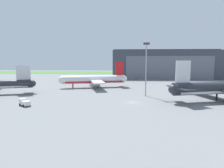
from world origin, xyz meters
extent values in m
plane|color=slate|center=(0.00, 0.00, 0.00)|extent=(440.00, 440.00, 0.00)
cube|color=#477F37|center=(0.00, 168.63, 0.04)|extent=(440.00, 56.00, 0.08)
cube|color=#383D47|center=(30.20, 97.92, 10.95)|extent=(83.75, 32.40, 21.91)
cube|color=slate|center=(30.20, 81.57, 8.76)|extent=(63.65, 0.30, 17.53)
cube|color=#383D47|center=(30.20, 97.92, 22.51)|extent=(83.75, 7.78, 1.20)
sphere|color=#282B33|center=(-41.80, 16.06, 4.22)|extent=(2.74, 2.74, 2.74)
cube|color=silver|center=(-45.04, 15.00, 8.96)|extent=(5.40, 2.11, 5.97)
cube|color=#282B33|center=(-45.06, 17.79, 4.57)|extent=(5.18, 5.87, 0.28)
cube|color=#282B33|center=(-43.40, 12.74, 4.57)|extent=(5.18, 5.87, 0.28)
cylinder|color=silver|center=(-18.47, 35.88, 4.28)|extent=(32.06, 12.70, 4.18)
sphere|color=silver|center=(-33.93, 31.54, 4.28)|extent=(4.02, 4.02, 4.02)
sphere|color=silver|center=(-3.00, 40.22, 4.28)|extent=(3.26, 3.26, 3.26)
cube|color=red|center=(-18.47, 35.88, 3.13)|extent=(29.59, 12.05, 0.73)
cube|color=red|center=(-5.48, 39.52, 9.93)|extent=(4.13, 1.51, 7.11)
cube|color=silver|center=(-5.70, 42.71, 4.70)|extent=(4.37, 6.42, 0.28)
cube|color=silver|center=(-4.01, 36.68, 4.70)|extent=(4.37, 6.42, 0.28)
cube|color=silver|center=(-20.10, 44.10, 3.76)|extent=(8.84, 15.26, 0.56)
cube|color=silver|center=(-15.59, 28.01, 3.76)|extent=(8.84, 15.26, 0.56)
cylinder|color=gray|center=(-20.56, 42.77, 2.31)|extent=(4.45, 3.29, 2.30)
cylinder|color=gray|center=(-16.67, 28.90, 2.31)|extent=(4.45, 3.29, 2.30)
cylinder|color=black|center=(-28.98, 32.93, 1.10)|extent=(0.56, 0.56, 2.19)
cylinder|color=black|center=(-17.82, 38.34, 1.10)|extent=(0.56, 0.56, 2.19)
cylinder|color=black|center=(-16.64, 34.11, 1.10)|extent=(0.56, 0.56, 2.19)
sphere|color=#282B33|center=(12.95, -0.69, 4.67)|extent=(3.26, 3.26, 3.26)
cube|color=silver|center=(15.97, 0.12, 10.32)|extent=(5.01, 1.71, 7.11)
cube|color=#282B33|center=(16.02, -3.10, 5.09)|extent=(4.92, 6.56, 0.28)
cube|color=#282B33|center=(14.40, 2.94, 5.09)|extent=(4.92, 6.56, 0.28)
cube|color=#282B33|center=(28.74, 12.85, 4.15)|extent=(10.10, 16.73, 0.56)
cylinder|color=gray|center=(29.83, 11.84, 2.70)|extent=(4.43, 3.25, 2.30)
cylinder|color=black|center=(29.74, 6.10, 1.29)|extent=(0.56, 0.56, 2.58)
cube|color=#2D2D33|center=(-60.25, 38.90, 1.28)|extent=(2.46, 2.47, 1.61)
cube|color=#335693|center=(-58.88, 41.07, 1.10)|extent=(3.26, 3.76, 1.26)
cylinder|color=black|center=(-61.00, 39.52, 0.48)|extent=(0.73, 0.94, 0.95)
cylinder|color=black|center=(-59.36, 38.48, 0.48)|extent=(0.73, 0.94, 0.95)
cylinder|color=black|center=(-59.36, 42.13, 0.48)|extent=(0.73, 0.94, 0.95)
cylinder|color=black|center=(-57.72, 41.09, 0.48)|extent=(0.73, 0.94, 0.95)
cube|color=white|center=(-34.33, -6.19, 1.25)|extent=(2.11, 2.21, 1.75)
cube|color=white|center=(-32.70, -7.47, 1.01)|extent=(3.43, 3.25, 1.29)
cylinder|color=black|center=(-33.54, -5.53, 0.37)|extent=(0.75, 0.66, 0.74)
cylinder|color=black|center=(-34.79, -7.12, 0.37)|extent=(0.75, 0.66, 0.74)
cylinder|color=black|center=(-31.58, -7.07, 0.37)|extent=(0.75, 0.66, 0.74)
cylinder|color=black|center=(-32.83, -8.66, 0.37)|extent=(0.75, 0.66, 0.74)
cylinder|color=#99999E|center=(5.52, 12.55, 9.96)|extent=(0.44, 0.44, 19.92)
cube|color=#333338|center=(5.52, 12.55, 20.32)|extent=(2.40, 0.50, 0.80)
camera|label=1|loc=(-2.81, -63.36, 13.65)|focal=31.07mm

